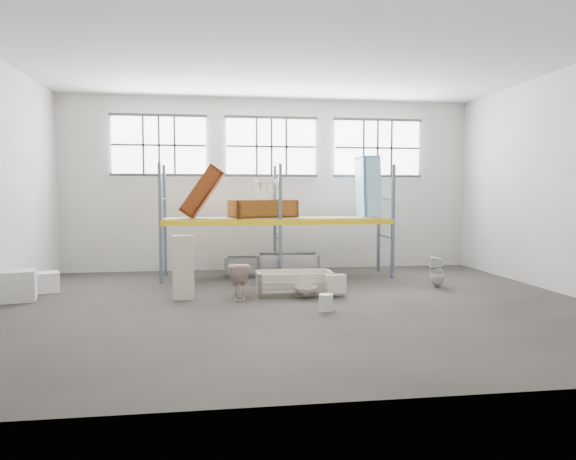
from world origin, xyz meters
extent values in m
cube|color=#443F3A|center=(0.00, 0.00, -0.05)|extent=(12.00, 10.00, 0.10)
cube|color=silver|center=(0.00, 0.00, 5.05)|extent=(12.00, 10.00, 0.10)
cube|color=#BBB8AE|center=(0.00, 5.05, 2.50)|extent=(12.00, 0.10, 5.00)
cube|color=#B7B4AA|center=(0.00, -5.05, 2.50)|extent=(12.00, 0.10, 5.00)
cube|color=#BAB6AC|center=(6.05, 0.00, 2.50)|extent=(0.10, 10.00, 5.00)
cube|color=white|center=(-3.20, 4.94, 3.60)|extent=(2.60, 0.04, 1.60)
cube|color=white|center=(0.00, 4.94, 3.60)|extent=(2.60, 0.04, 1.60)
cube|color=white|center=(3.20, 4.94, 3.60)|extent=(2.60, 0.04, 1.60)
cube|color=slate|center=(-3.00, 2.90, 1.50)|extent=(0.08, 0.08, 3.00)
cube|color=slate|center=(-3.00, 4.10, 1.50)|extent=(0.08, 0.08, 3.00)
cube|color=slate|center=(0.00, 2.90, 1.50)|extent=(0.08, 0.08, 3.00)
cube|color=slate|center=(0.00, 4.10, 1.50)|extent=(0.08, 0.08, 3.00)
cube|color=slate|center=(3.00, 2.90, 1.50)|extent=(0.08, 0.08, 3.00)
cube|color=slate|center=(3.00, 4.10, 1.50)|extent=(0.08, 0.08, 3.00)
cube|color=yellow|center=(0.00, 2.90, 1.50)|extent=(6.00, 0.10, 0.14)
cube|color=yellow|center=(0.00, 4.10, 1.50)|extent=(6.00, 0.10, 0.14)
cube|color=gray|center=(0.00, 3.50, 1.58)|extent=(5.90, 1.10, 0.03)
cylinder|color=black|center=(0.00, 2.70, 0.00)|extent=(1.80, 1.80, 0.00)
cube|color=silver|center=(0.92, 0.63, 0.28)|extent=(0.44, 0.25, 0.40)
imported|color=beige|center=(0.25, 0.54, 0.16)|extent=(0.49, 0.49, 0.17)
imported|color=beige|center=(-1.16, 0.77, 0.38)|extent=(0.46, 0.76, 0.76)
cube|color=beige|center=(-2.33, 0.84, 0.68)|extent=(0.44, 0.29, 1.35)
imported|color=silver|center=(3.60, 1.43, 0.37)|extent=(0.42, 0.42, 0.74)
imported|color=white|center=(-0.30, 3.39, 2.09)|extent=(0.70, 0.57, 0.57)
cylinder|color=silver|center=(0.42, -0.68, 0.16)|extent=(0.36, 0.36, 0.32)
cube|color=silver|center=(-5.77, 1.13, 0.32)|extent=(0.87, 0.79, 0.63)
cube|color=white|center=(-5.48, 2.08, 0.22)|extent=(0.69, 0.69, 0.45)
camera|label=1|loc=(-1.68, -10.31, 2.23)|focal=32.53mm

